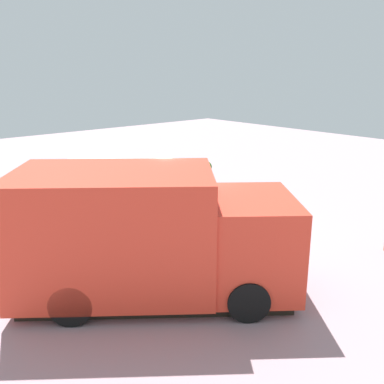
{
  "coord_description": "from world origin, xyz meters",
  "views": [
    {
      "loc": [
        7.98,
        -6.41,
        4.16
      ],
      "look_at": [
        -0.57,
        1.09,
        0.92
      ],
      "focal_mm": 40.33,
      "sensor_mm": 36.0,
      "label": 1
    }
  ],
  "objects_px": {
    "food_truck": "(149,237)",
    "person_customer": "(157,203)",
    "planter_flowering_near": "(204,170)",
    "planter_flowering_far": "(6,227)"
  },
  "relations": [
    {
      "from": "food_truck",
      "to": "planter_flowering_near",
      "type": "bearing_deg",
      "value": 130.31
    },
    {
      "from": "planter_flowering_far",
      "to": "planter_flowering_near",
      "type": "bearing_deg",
      "value": 100.25
    },
    {
      "from": "food_truck",
      "to": "planter_flowering_far",
      "type": "height_order",
      "value": "food_truck"
    },
    {
      "from": "food_truck",
      "to": "planter_flowering_near",
      "type": "relative_size",
      "value": 6.37
    },
    {
      "from": "food_truck",
      "to": "person_customer",
      "type": "xyz_separation_m",
      "value": [
        -3.67,
        2.9,
        -0.81
      ]
    },
    {
      "from": "food_truck",
      "to": "person_customer",
      "type": "bearing_deg",
      "value": 141.67
    },
    {
      "from": "food_truck",
      "to": "person_customer",
      "type": "distance_m",
      "value": 4.75
    },
    {
      "from": "person_customer",
      "to": "planter_flowering_far",
      "type": "relative_size",
      "value": 0.95
    },
    {
      "from": "planter_flowering_near",
      "to": "food_truck",
      "type": "bearing_deg",
      "value": -49.69
    },
    {
      "from": "planter_flowering_near",
      "to": "planter_flowering_far",
      "type": "height_order",
      "value": "planter_flowering_far"
    }
  ]
}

